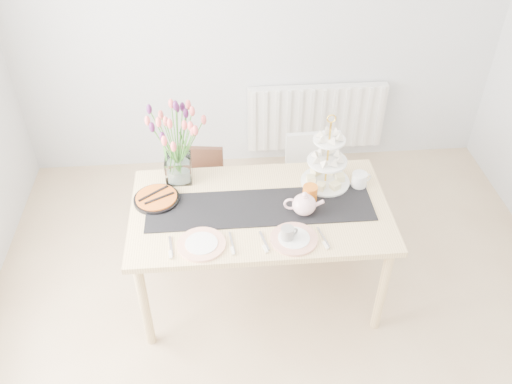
{
  "coord_description": "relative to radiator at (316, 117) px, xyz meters",
  "views": [
    {
      "loc": [
        -0.36,
        -1.84,
        2.94
      ],
      "look_at": [
        -0.16,
        0.62,
        0.92
      ],
      "focal_mm": 38.0,
      "sensor_mm": 36.0,
      "label": 1
    }
  ],
  "objects": [
    {
      "name": "table_runner",
      "position": [
        -0.63,
        -1.52,
        0.3
      ],
      "size": [
        1.4,
        0.35,
        0.01
      ],
      "primitive_type": "cube",
      "color": "black",
      "rests_on": "dining_table"
    },
    {
      "name": "mug_grey",
      "position": [
        -0.5,
        -1.81,
        0.35
      ],
      "size": [
        0.1,
        0.1,
        0.09
      ],
      "primitive_type": "cylinder",
      "rotation": [
        0.0,
        0.0,
        0.4
      ],
      "color": "gray",
      "rests_on": "dining_table"
    },
    {
      "name": "mug_orange",
      "position": [
        -0.31,
        -1.47,
        0.35
      ],
      "size": [
        0.12,
        0.12,
        0.11
      ],
      "primitive_type": "cylinder",
      "rotation": [
        0.0,
        0.0,
        1.1
      ],
      "color": "orange",
      "rests_on": "dining_table"
    },
    {
      "name": "tart_tin",
      "position": [
        -1.27,
        -1.39,
        0.32
      ],
      "size": [
        0.29,
        0.29,
        0.03
      ],
      "rotation": [
        0.0,
        0.0,
        0.23
      ],
      "color": "black",
      "rests_on": "dining_table"
    },
    {
      "name": "dining_table",
      "position": [
        -0.63,
        -1.52,
        0.22
      ],
      "size": [
        1.6,
        0.9,
        0.75
      ],
      "color": "tan",
      "rests_on": "ground"
    },
    {
      "name": "radiator",
      "position": [
        0.0,
        0.0,
        0.0
      ],
      "size": [
        1.2,
        0.08,
        0.6
      ],
      "primitive_type": "cube",
      "color": "white",
      "rests_on": "room_shell"
    },
    {
      "name": "plate_right",
      "position": [
        -0.46,
        -1.81,
        0.31
      ],
      "size": [
        0.33,
        0.33,
        0.01
      ],
      "primitive_type": "cylinder",
      "rotation": [
        0.0,
        0.0,
        0.23
      ],
      "color": "silver",
      "rests_on": "dining_table"
    },
    {
      "name": "cream_jug",
      "position": [
        0.03,
        -1.35,
        0.35
      ],
      "size": [
        0.12,
        0.12,
        0.1
      ],
      "primitive_type": "cylinder",
      "rotation": [
        0.0,
        0.0,
        0.24
      ],
      "color": "white",
      "rests_on": "dining_table"
    },
    {
      "name": "tulip_vase",
      "position": [
        -1.13,
        -1.18,
        0.64
      ],
      "size": [
        0.62,
        0.62,
        0.53
      ],
      "rotation": [
        0.0,
        0.0,
        -0.23
      ],
      "color": "silver",
      "rests_on": "dining_table"
    },
    {
      "name": "cake_stand",
      "position": [
        -0.18,
        -1.31,
        0.43
      ],
      "size": [
        0.32,
        0.32,
        0.47
      ],
      "rotation": [
        0.0,
        0.0,
        -0.35
      ],
      "color": "gold",
      "rests_on": "dining_table"
    },
    {
      "name": "chair_white",
      "position": [
        -0.17,
        -0.89,
        0.01
      ],
      "size": [
        0.41,
        0.41,
        0.8
      ],
      "rotation": [
        0.0,
        0.0,
        0.04
      ],
      "color": "silver",
      "rests_on": "ground"
    },
    {
      "name": "plate_left",
      "position": [
        -0.99,
        -1.81,
        0.31
      ],
      "size": [
        0.31,
        0.31,
        0.01
      ],
      "primitive_type": "cylinder",
      "rotation": [
        0.0,
        0.0,
        0.12
      ],
      "color": "white",
      "rests_on": "dining_table"
    },
    {
      "name": "chair_brown",
      "position": [
        -1.04,
        -0.97,
        -0.0
      ],
      "size": [
        0.44,
        0.44,
        0.78
      ],
      "rotation": [
        0.0,
        0.0,
        -0.13
      ],
      "color": "#361E13",
      "rests_on": "ground"
    },
    {
      "name": "room_shell",
      "position": [
        -0.5,
        -2.19,
        0.85
      ],
      "size": [
        4.5,
        4.5,
        4.5
      ],
      "color": "tan",
      "rests_on": "ground"
    },
    {
      "name": "teapot",
      "position": [
        -0.37,
        -1.59,
        0.37
      ],
      "size": [
        0.26,
        0.22,
        0.15
      ],
      "primitive_type": null,
      "rotation": [
        0.0,
        0.0,
        -0.14
      ],
      "color": "white",
      "rests_on": "dining_table"
    }
  ]
}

